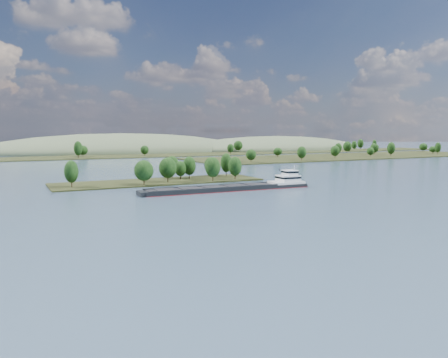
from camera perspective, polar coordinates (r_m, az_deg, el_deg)
ground at (r=157.90m, az=-1.54°, el=-2.70°), size 1800.00×1800.00×0.00m
tree_island at (r=213.57m, az=-6.74°, el=0.72°), size 100.00×31.74×13.39m
right_bank at (r=438.57m, az=16.03°, el=2.95°), size 320.00×90.00×14.98m
back_shoreline at (r=428.06m, az=-16.77°, el=2.82°), size 900.00×60.00×16.46m
hill_east at (r=590.26m, az=6.78°, el=3.85°), size 260.00×140.00×36.00m
hill_west at (r=536.74m, az=-13.22°, el=3.49°), size 320.00×160.00×44.00m
cargo_barge at (r=183.97m, az=1.93°, el=-1.02°), size 74.98×11.85×10.10m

